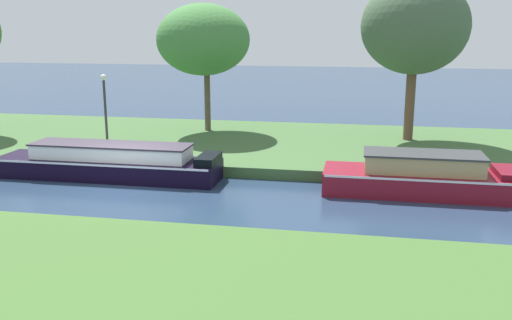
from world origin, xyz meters
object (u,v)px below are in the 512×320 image
(willow_tree_centre, at_px, (203,40))
(black_barge, at_px, (111,163))
(lamp_post, at_px, (105,104))
(mooring_post_near, at_px, (57,147))
(willow_tree_right, at_px, (415,27))
(maroon_narrowboat, at_px, (422,177))

(willow_tree_centre, bearing_deg, black_barge, -101.14)
(lamp_post, height_order, mooring_post_near, lamp_post)
(mooring_post_near, bearing_deg, willow_tree_right, 22.12)
(black_barge, height_order, willow_tree_right, willow_tree_right)
(black_barge, distance_m, willow_tree_right, 13.88)
(maroon_narrowboat, height_order, lamp_post, lamp_post)
(lamp_post, bearing_deg, willow_tree_centre, 63.19)
(black_barge, xyz_separation_m, willow_tree_right, (10.91, 7.14, 4.78))
(mooring_post_near, bearing_deg, maroon_narrowboat, -6.23)
(maroon_narrowboat, bearing_deg, willow_tree_right, 89.63)
(lamp_post, relative_size, mooring_post_near, 5.04)
(black_barge, distance_m, willow_tree_centre, 8.61)
(mooring_post_near, bearing_deg, black_barge, -27.08)
(maroon_narrowboat, xyz_separation_m, willow_tree_centre, (-9.41, 7.38, 4.15))
(black_barge, height_order, lamp_post, lamp_post)
(maroon_narrowboat, distance_m, willow_tree_centre, 12.66)
(black_barge, height_order, willow_tree_centre, willow_tree_centre)
(maroon_narrowboat, bearing_deg, willow_tree_centre, 141.88)
(willow_tree_centre, bearing_deg, willow_tree_right, -1.45)
(willow_tree_centre, bearing_deg, maroon_narrowboat, -38.12)
(black_barge, height_order, maroon_narrowboat, maroon_narrowboat)
(maroon_narrowboat, distance_m, lamp_post, 12.35)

